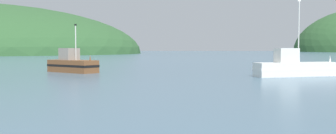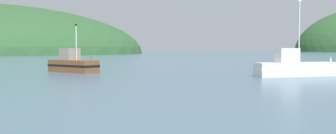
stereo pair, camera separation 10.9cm
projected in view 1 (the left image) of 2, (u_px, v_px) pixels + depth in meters
fishing_boat_white at (295, 67)px, 39.21m from camera, size 9.08×4.04×7.78m
fishing_boat_brown at (72, 64)px, 45.30m from camera, size 6.69×5.95×5.63m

